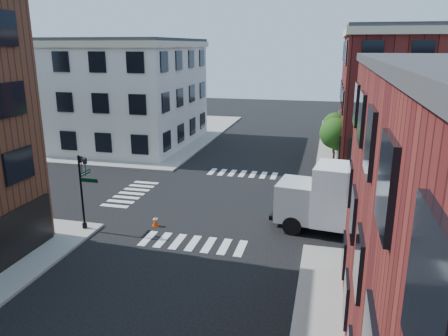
% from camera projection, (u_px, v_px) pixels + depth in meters
% --- Properties ---
extents(ground, '(120.00, 120.00, 0.00)m').
position_uv_depth(ground, '(223.00, 201.00, 30.79)').
color(ground, black).
rests_on(ground, ground).
extents(sidewalk_nw, '(30.00, 30.00, 0.15)m').
position_uv_depth(sidewalk_nw, '(102.00, 131.00, 55.18)').
color(sidewalk_nw, gray).
rests_on(sidewalk_nw, ground).
extents(building_nw, '(22.00, 16.00, 11.00)m').
position_uv_depth(building_nw, '(92.00, 93.00, 48.58)').
color(building_nw, silver).
rests_on(building_nw, ground).
extents(tree_near, '(2.69, 2.69, 4.49)m').
position_uv_depth(tree_near, '(336.00, 135.00, 37.53)').
color(tree_near, black).
rests_on(tree_near, ground).
extents(tree_far, '(2.43, 2.43, 4.07)m').
position_uv_depth(tree_far, '(335.00, 126.00, 43.22)').
color(tree_far, black).
rests_on(tree_far, ground).
extents(signal_pole, '(1.29, 1.24, 4.60)m').
position_uv_depth(signal_pole, '(83.00, 184.00, 25.30)').
color(signal_pole, black).
rests_on(signal_pole, ground).
extents(box_truck, '(9.25, 3.85, 4.09)m').
position_uv_depth(box_truck, '(359.00, 201.00, 24.66)').
color(box_truck, silver).
rests_on(box_truck, ground).
extents(traffic_cone, '(0.43, 0.43, 0.69)m').
position_uv_depth(traffic_cone, '(155.00, 221.00, 26.50)').
color(traffic_cone, '#CF3F09').
rests_on(traffic_cone, ground).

